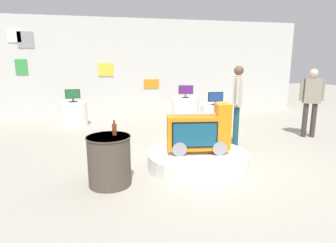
{
  "coord_description": "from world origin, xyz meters",
  "views": [
    {
      "loc": [
        -2.08,
        -4.77,
        1.89
      ],
      "look_at": [
        -0.67,
        0.82,
        0.64
      ],
      "focal_mm": 30.87,
      "sensor_mm": 36.0,
      "label": 1
    }
  ],
  "objects": [
    {
      "name": "shopper_browsing_near_truck",
      "position": [
        2.97,
        1.1,
        0.97
      ],
      "size": [
        0.52,
        0.33,
        1.66
      ],
      "color": "#38332D",
      "rests_on": "ground"
    },
    {
      "name": "side_table_round",
      "position": [
        -1.93,
        -0.55,
        0.39
      ],
      "size": [
        0.67,
        0.67,
        0.76
      ],
      "color": "#4C4238",
      "rests_on": "ground"
    },
    {
      "name": "tv_on_left_rear",
      "position": [
        0.99,
        2.26,
        0.88
      ],
      "size": [
        0.41,
        0.21,
        0.34
      ],
      "color": "black",
      "rests_on": "display_pedestal_left_rear"
    },
    {
      "name": "back_wall_display",
      "position": [
        -0.02,
        5.18,
        1.6
      ],
      "size": [
        10.68,
        0.13,
        3.21
      ],
      "color": "silver",
      "rests_on": "ground"
    },
    {
      "name": "tv_on_right_rear",
      "position": [
        0.65,
        3.83,
        0.92
      ],
      "size": [
        0.49,
        0.23,
        0.41
      ],
      "color": "black",
      "rests_on": "display_pedestal_right_rear"
    },
    {
      "name": "shopper_browsing_rear",
      "position": [
        0.84,
        0.79,
        1.03
      ],
      "size": [
        0.36,
        0.5,
        1.75
      ],
      "color": "#194751",
      "rests_on": "ground"
    },
    {
      "name": "ground_plane",
      "position": [
        0.0,
        0.0,
        0.0
      ],
      "size": [
        30.0,
        30.0,
        0.0
      ],
      "primitive_type": "plane",
      "color": "#A8A091"
    },
    {
      "name": "bottle_on_side_table",
      "position": [
        -1.83,
        -0.49,
        0.86
      ],
      "size": [
        0.07,
        0.07,
        0.23
      ],
      "color": "brown",
      "rests_on": "side_table_round"
    },
    {
      "name": "tv_on_center_rear",
      "position": [
        -2.71,
        3.76,
        0.88
      ],
      "size": [
        0.41,
        0.23,
        0.35
      ],
      "color": "black",
      "rests_on": "display_pedestal_center_rear"
    },
    {
      "name": "main_display_pedestal",
      "position": [
        -0.38,
        -0.18,
        0.14
      ],
      "size": [
        1.78,
        1.78,
        0.27
      ],
      "primitive_type": "cylinder",
      "color": "white",
      "rests_on": "ground"
    },
    {
      "name": "display_pedestal_center_rear",
      "position": [
        -2.71,
        3.77,
        0.35
      ],
      "size": [
        0.76,
        0.76,
        0.7
      ],
      "primitive_type": "cylinder",
      "color": "white",
      "rests_on": "ground"
    },
    {
      "name": "display_pedestal_right_rear",
      "position": [
        0.65,
        3.83,
        0.35
      ],
      "size": [
        0.85,
        0.85,
        0.7
      ],
      "primitive_type": "cylinder",
      "color": "white",
      "rests_on": "ground"
    },
    {
      "name": "display_pedestal_left_rear",
      "position": [
        0.99,
        2.27,
        0.35
      ],
      "size": [
        0.78,
        0.78,
        0.7
      ],
      "primitive_type": "cylinder",
      "color": "white",
      "rests_on": "ground"
    },
    {
      "name": "novelty_firetruck_tv",
      "position": [
        -0.36,
        -0.19,
        0.62
      ],
      "size": [
        1.12,
        0.56,
        0.87
      ],
      "color": "gray",
      "rests_on": "main_display_pedestal"
    }
  ]
}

